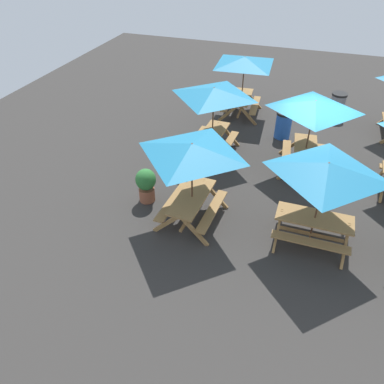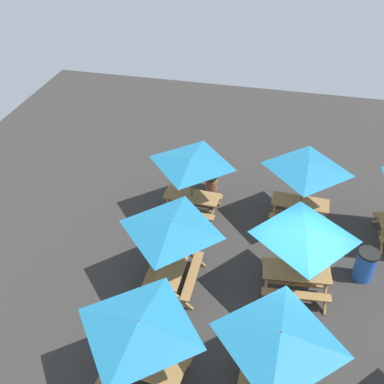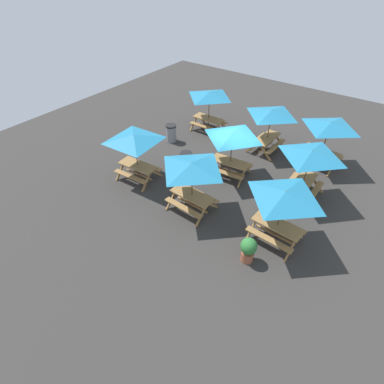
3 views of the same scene
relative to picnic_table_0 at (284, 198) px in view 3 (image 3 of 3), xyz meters
name	(u,v)px [view 3 (image 3 of 3)]	position (x,y,z in m)	size (l,w,h in m)	color
ground_plane	(234,173)	(3.36, -2.81, -1.99)	(26.66, 26.66, 0.00)	#33302D
picnic_table_0	(284,198)	(0.00, 0.00, 0.00)	(2.11, 2.11, 2.34)	olive
picnic_table_1	(192,170)	(3.47, 0.46, 0.00)	(2.08, 2.08, 2.34)	olive
picnic_table_2	(329,128)	(0.30, -5.98, 0.00)	(2.22, 2.22, 2.34)	olive
picnic_table_3	(271,116)	(3.03, -5.62, 0.00)	(2.09, 2.09, 2.34)	olive
picnic_table_4	(233,138)	(3.45, -2.54, 0.00)	(2.18, 2.18, 2.34)	olive
picnic_table_5	(134,141)	(6.73, 0.21, 0.00)	(2.82, 2.82, 2.34)	olive
picnic_table_6	(311,157)	(0.16, -3.03, 0.00)	(2.02, 2.02, 2.34)	olive
picnic_table_7	(209,98)	(6.80, -5.74, 0.00)	(2.01, 2.01, 2.34)	olive
trash_bin_blue	(186,162)	(5.34, -1.64, -1.49)	(0.59, 0.59, 0.98)	blue
trash_bin_gray	(171,133)	(7.72, -3.42, -1.49)	(0.59, 0.59, 0.98)	gray
potted_plant_0	(248,249)	(0.38, 1.47, -1.42)	(0.57, 0.57, 1.02)	#935138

